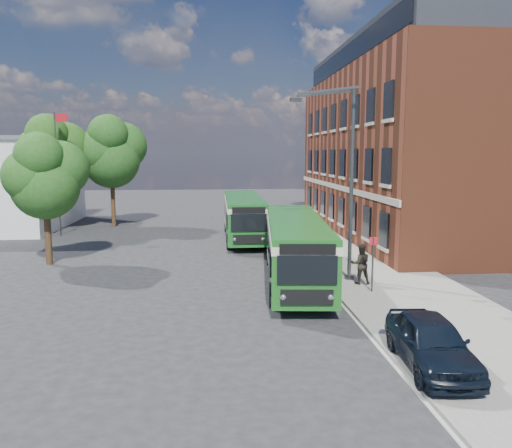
{
  "coord_description": "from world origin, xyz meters",
  "views": [
    {
      "loc": [
        -1.18,
        -24.62,
        6.06
      ],
      "look_at": [
        1.15,
        2.5,
        2.2
      ],
      "focal_mm": 35.0,
      "sensor_mm": 36.0,
      "label": 1
    }
  ],
  "objects": [
    {
      "name": "pedestrian_a",
      "position": [
        4.6,
        -1.59,
        1.03
      ],
      "size": [
        0.76,
        0.66,
        1.75
      ],
      "primitive_type": "imported",
      "rotation": [
        0.0,
        0.0,
        3.59
      ],
      "color": "black",
      "rests_on": "pavement"
    },
    {
      "name": "parked_car",
      "position": [
        4.8,
        -11.85,
        0.88
      ],
      "size": [
        2.01,
        4.37,
        1.45
      ],
      "primitive_type": "imported",
      "rotation": [
        0.0,
        0.0,
        -0.07
      ],
      "color": "black",
      "rests_on": "pavement"
    },
    {
      "name": "bus_stop_sign",
      "position": [
        5.6,
        -4.2,
        1.51
      ],
      "size": [
        0.35,
        0.08,
        2.52
      ],
      "color": "#343739",
      "rests_on": "ground"
    },
    {
      "name": "brick_office",
      "position": [
        14.0,
        12.0,
        6.97
      ],
      "size": [
        12.1,
        26.0,
        14.2
      ],
      "color": "brown",
      "rests_on": "ground"
    },
    {
      "name": "tree_left",
      "position": [
        -10.16,
        3.09,
        4.87
      ],
      "size": [
        4.25,
        4.05,
        7.18
      ],
      "color": "#392314",
      "rests_on": "ground"
    },
    {
      "name": "street_lamp",
      "position": [
        4.84,
        -2.0,
        4.79
      ],
      "size": [
        2.96,
        2.38,
        9.0
      ],
      "color": "#343739",
      "rests_on": "ground"
    },
    {
      "name": "bus_rear",
      "position": [
        0.96,
        10.75,
        1.83
      ],
      "size": [
        2.72,
        12.04,
        3.02
      ],
      "color": "#1A5F20",
      "rests_on": "ground"
    },
    {
      "name": "kerb_line",
      "position": [
        3.95,
        8.0,
        0.01
      ],
      "size": [
        0.12,
        48.0,
        0.01
      ],
      "primitive_type": "cube",
      "color": "beige",
      "rests_on": "ground"
    },
    {
      "name": "tree_right",
      "position": [
        -9.45,
        17.58,
        6.23
      ],
      "size": [
        5.43,
        5.17,
        9.18
      ],
      "color": "#392314",
      "rests_on": "ground"
    },
    {
      "name": "flagpole",
      "position": [
        -12.45,
        13.0,
        4.94
      ],
      "size": [
        0.95,
        0.1,
        9.0
      ],
      "color": "#343739",
      "rests_on": "ground"
    },
    {
      "name": "white_building",
      "position": [
        -18.0,
        18.0,
        3.66
      ],
      "size": [
        9.4,
        13.4,
        7.3
      ],
      "color": "silver",
      "rests_on": "ground"
    },
    {
      "name": "pavement",
      "position": [
        7.0,
        8.0,
        0.07
      ],
      "size": [
        6.0,
        48.0,
        0.15
      ],
      "primitive_type": "cube",
      "color": "gray",
      "rests_on": "ground"
    },
    {
      "name": "ground",
      "position": [
        0.0,
        0.0,
        0.0
      ],
      "size": [
        120.0,
        120.0,
        0.0
      ],
      "primitive_type": "plane",
      "color": "#252427",
      "rests_on": "ground"
    },
    {
      "name": "pedestrian_b",
      "position": [
        5.47,
        -2.89,
        1.08
      ],
      "size": [
        0.96,
        0.77,
        1.86
      ],
      "primitive_type": "imported",
      "rotation": [
        0.0,
        0.0,
        3.06
      ],
      "color": "black",
      "rests_on": "pavement"
    },
    {
      "name": "tree_mid",
      "position": [
        -13.61,
        15.7,
        6.14
      ],
      "size": [
        5.36,
        5.09,
        9.05
      ],
      "color": "#392314",
      "rests_on": "ground"
    },
    {
      "name": "bus_front",
      "position": [
        2.7,
        -1.45,
        1.83
      ],
      "size": [
        3.71,
        12.51,
        3.02
      ],
      "color": "#1D631E",
      "rests_on": "ground"
    }
  ]
}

